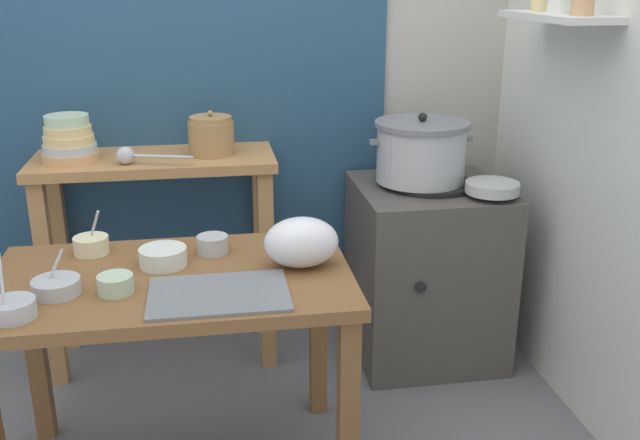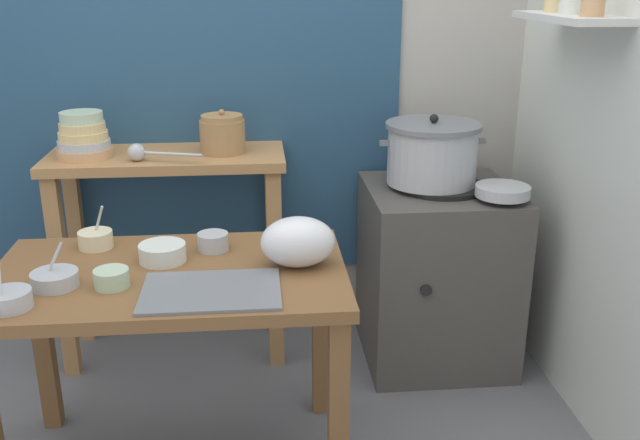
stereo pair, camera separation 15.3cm
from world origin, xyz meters
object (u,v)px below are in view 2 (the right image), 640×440
at_px(prep_bowl_1, 55,278).
at_px(prep_bowl_2, 162,252).
at_px(stove_block, 436,273).
at_px(prep_bowl_4, 96,239).
at_px(prep_bowl_5, 9,299).
at_px(steamer_pot, 432,153).
at_px(clay_pot, 222,134).
at_px(wide_pan, 503,191).
at_px(prep_table, 171,303).
at_px(prep_bowl_3, 111,277).
at_px(plastic_bag, 298,242).
at_px(serving_tray, 211,291).
at_px(bowl_stack_enamel, 83,137).
at_px(ladle, 140,152).
at_px(prep_bowl_0, 213,241).
at_px(back_shelf_table, 170,205).

distance_m(prep_bowl_1, prep_bowl_2, 0.34).
bearing_deg(stove_block, prep_bowl_4, -161.22).
bearing_deg(prep_bowl_5, prep_bowl_4, 72.16).
bearing_deg(steamer_pot, clay_pot, 172.59).
relative_size(wide_pan, prep_bowl_2, 1.41).
bearing_deg(wide_pan, prep_bowl_5, -156.82).
height_order(prep_table, wide_pan, wide_pan).
height_order(steamer_pot, prep_bowl_4, steamer_pot).
bearing_deg(clay_pot, prep_bowl_3, -108.48).
bearing_deg(plastic_bag, prep_bowl_5, -164.31).
bearing_deg(serving_tray, prep_table, 129.36).
relative_size(stove_block, prep_bowl_1, 5.70).
bearing_deg(stove_block, wide_pan, -44.70).
distance_m(steamer_pot, wide_pan, 0.33).
relative_size(prep_bowl_1, prep_bowl_5, 0.78).
height_order(serving_tray, wide_pan, wide_pan).
distance_m(bowl_stack_enamel, ladle, 0.25).
bearing_deg(ladle, plastic_bag, -49.85).
xyz_separation_m(prep_table, stove_block, (1.03, 0.67, -0.23)).
bearing_deg(stove_block, prep_table, -147.17).
height_order(bowl_stack_enamel, prep_bowl_4, bowl_stack_enamel).
bearing_deg(prep_bowl_2, prep_bowl_0, 27.61).
relative_size(prep_table, prep_bowl_5, 6.25).
height_order(plastic_bag, prep_bowl_0, plastic_bag).
xyz_separation_m(prep_table, plastic_bag, (0.40, 0.01, 0.19)).
bearing_deg(clay_pot, plastic_bag, -72.09).
relative_size(clay_pot, serving_tray, 0.46).
xyz_separation_m(prep_table, prep_bowl_5, (-0.41, -0.22, 0.14)).
xyz_separation_m(bowl_stack_enamel, serving_tray, (0.54, -0.94, -0.26)).
relative_size(clay_pot, prep_bowl_3, 1.78).
height_order(steamer_pot, prep_bowl_0, steamer_pot).
bearing_deg(prep_bowl_4, ladle, 78.30).
bearing_deg(prep_bowl_3, plastic_bag, 11.18).
distance_m(prep_table, bowl_stack_enamel, 0.94).
xyz_separation_m(steamer_pot, prep_bowl_2, (-1.02, -0.60, -0.15)).
xyz_separation_m(prep_bowl_1, prep_bowl_4, (0.06, 0.31, 0.01)).
bearing_deg(steamer_pot, prep_bowl_5, -147.08).
height_order(stove_block, prep_bowl_1, prep_bowl_1).
bearing_deg(wide_pan, serving_tray, -149.14).
relative_size(back_shelf_table, ladle, 3.27).
bearing_deg(prep_table, steamer_pot, 34.65).
bearing_deg(bowl_stack_enamel, steamer_pot, -3.33).
bearing_deg(prep_bowl_2, plastic_bag, -10.12).
distance_m(prep_table, prep_bowl_2, 0.17).
bearing_deg(plastic_bag, ladle, 130.15).
height_order(stove_block, prep_bowl_5, prep_bowl_5).
height_order(prep_table, prep_bowl_1, prep_bowl_1).
height_order(ladle, prep_bowl_5, ladle).
bearing_deg(prep_bowl_0, prep_table, -128.03).
bearing_deg(prep_bowl_3, prep_table, 33.90).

